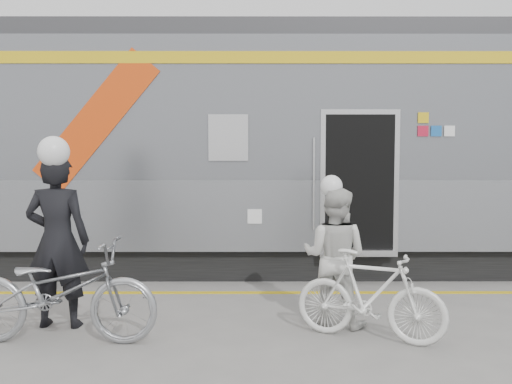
{
  "coord_description": "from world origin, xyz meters",
  "views": [
    {
      "loc": [
        0.4,
        -5.54,
        2.0
      ],
      "look_at": [
        0.42,
        1.6,
        1.5
      ],
      "focal_mm": 38.0,
      "sensor_mm": 36.0,
      "label": 1
    }
  ],
  "objects_px": {
    "bicycle_left": "(58,291)",
    "woman": "(335,257)",
    "man": "(57,241)",
    "bicycle_right": "(370,295)"
  },
  "relations": [
    {
      "from": "bicycle_left",
      "to": "woman",
      "type": "xyz_separation_m",
      "value": [
        3.01,
        0.62,
        0.25
      ]
    },
    {
      "from": "bicycle_left",
      "to": "woman",
      "type": "distance_m",
      "value": 3.08
    },
    {
      "from": "man",
      "to": "woman",
      "type": "bearing_deg",
      "value": -177.07
    },
    {
      "from": "man",
      "to": "bicycle_right",
      "type": "bearing_deg",
      "value": 173.88
    },
    {
      "from": "man",
      "to": "bicycle_right",
      "type": "relative_size",
      "value": 1.24
    },
    {
      "from": "man",
      "to": "woman",
      "type": "height_order",
      "value": "man"
    },
    {
      "from": "bicycle_left",
      "to": "bicycle_right",
      "type": "distance_m",
      "value": 3.31
    },
    {
      "from": "woman",
      "to": "bicycle_right",
      "type": "distance_m",
      "value": 0.7
    },
    {
      "from": "bicycle_right",
      "to": "woman",
      "type": "bearing_deg",
      "value": 52.57
    },
    {
      "from": "man",
      "to": "woman",
      "type": "xyz_separation_m",
      "value": [
        3.21,
        0.07,
        -0.2
      ]
    }
  ]
}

